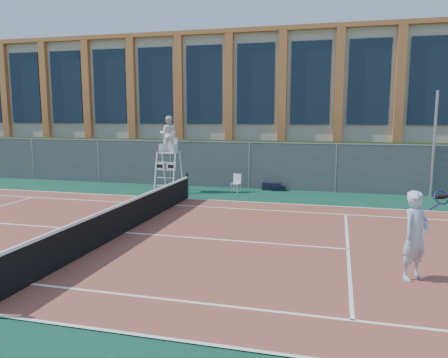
% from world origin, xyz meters
% --- Properties ---
extents(ground, '(120.00, 120.00, 0.00)m').
position_xyz_m(ground, '(0.00, 0.00, 0.00)').
color(ground, '#233814').
extents(apron, '(36.00, 20.00, 0.01)m').
position_xyz_m(apron, '(0.00, 1.00, 0.01)').
color(apron, '#0D3B2D').
rests_on(apron, ground).
extents(tennis_court, '(23.77, 10.97, 0.02)m').
position_xyz_m(tennis_court, '(0.00, 0.00, 0.02)').
color(tennis_court, brown).
rests_on(tennis_court, apron).
extents(tennis_net, '(0.10, 11.30, 1.10)m').
position_xyz_m(tennis_net, '(0.00, 0.00, 0.54)').
color(tennis_net, black).
rests_on(tennis_net, ground).
extents(fence, '(40.00, 0.06, 2.20)m').
position_xyz_m(fence, '(0.00, 8.80, 1.10)').
color(fence, '#595E60').
rests_on(fence, ground).
extents(hedge, '(40.00, 1.40, 2.20)m').
position_xyz_m(hedge, '(0.00, 10.00, 1.10)').
color(hedge, black).
rests_on(hedge, ground).
extents(building, '(45.00, 10.60, 8.22)m').
position_xyz_m(building, '(0.00, 17.95, 4.15)').
color(building, '#C1B6A0').
rests_on(building, ground).
extents(steel_pole, '(0.12, 0.12, 4.51)m').
position_xyz_m(steel_pole, '(9.99, 8.70, 2.25)').
color(steel_pole, '#9EA0A5').
rests_on(steel_pole, ground).
extents(umpire_chair, '(0.97, 1.50, 3.49)m').
position_xyz_m(umpire_chair, '(-1.38, 7.05, 2.55)').
color(umpire_chair, white).
rests_on(umpire_chair, ground).
extents(plastic_chair, '(0.46, 0.46, 0.83)m').
position_xyz_m(plastic_chair, '(1.64, 7.67, 0.50)').
color(plastic_chair, silver).
rests_on(plastic_chair, apron).
extents(sports_bag_near, '(0.82, 0.33, 0.35)m').
position_xyz_m(sports_bag_near, '(3.10, 8.60, 0.18)').
color(sports_bag_near, black).
rests_on(sports_bag_near, apron).
extents(sports_bag_far, '(0.64, 0.36, 0.24)m').
position_xyz_m(sports_bag_far, '(3.45, 8.50, 0.13)').
color(sports_bag_far, black).
rests_on(sports_bag_far, apron).
extents(tennis_player, '(1.10, 0.87, 1.90)m').
position_xyz_m(tennis_player, '(7.70, -1.79, 0.99)').
color(tennis_player, '#A9B7CB').
rests_on(tennis_player, tennis_court).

